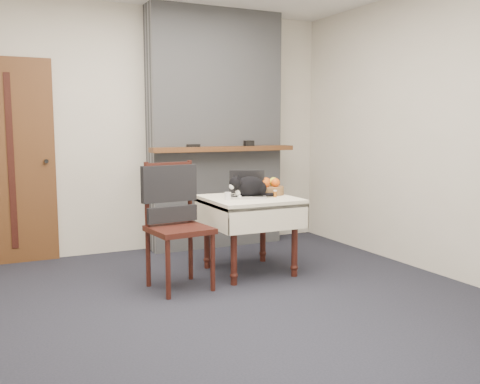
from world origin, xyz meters
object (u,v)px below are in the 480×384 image
object	(u,v)px
pill_bottle	(275,193)
chair	(174,207)
door	(11,162)
side_table	(250,209)
cat	(250,187)
fruit_basket	(269,188)
cream_jar	(228,196)
laptop	(247,190)

from	to	relation	value
pill_bottle	chair	xyz separation A→B (m)	(-0.97, 0.00, -0.06)
door	side_table	xyz separation A→B (m)	(1.93, -1.32, -0.41)
cat	fruit_basket	bearing A→B (deg)	17.23
cream_jar	chair	size ratio (longest dim) A/B	0.06
side_table	chair	distance (m)	0.77
pill_bottle	chair	size ratio (longest dim) A/B	0.06
cream_jar	chair	world-z (taller)	chair
side_table	fruit_basket	size ratio (longest dim) A/B	2.81
side_table	cream_jar	world-z (taller)	cream_jar
cream_jar	door	bearing A→B (deg)	140.81
side_table	laptop	bearing A→B (deg)	96.36
side_table	chair	bearing A→B (deg)	-173.11
fruit_basket	chair	bearing A→B (deg)	-169.74
chair	door	bearing A→B (deg)	123.35
door	cat	distance (m)	2.35
cat	chair	distance (m)	0.76
door	fruit_basket	bearing A→B (deg)	-29.31
laptop	chair	xyz separation A→B (m)	(-0.75, -0.13, -0.09)
laptop	chair	bearing A→B (deg)	-147.65
fruit_basket	chair	distance (m)	1.03
pill_bottle	fruit_basket	xyz separation A→B (m)	(0.04, 0.18, 0.03)
door	pill_bottle	bearing A→B (deg)	-33.32
door	fruit_basket	distance (m)	2.51
cat	cream_jar	xyz separation A→B (m)	(-0.24, -0.04, -0.06)
chair	side_table	bearing A→B (deg)	0.42
cream_jar	laptop	bearing A→B (deg)	21.85
side_table	laptop	size ratio (longest dim) A/B	1.92
door	side_table	distance (m)	2.37
side_table	cream_jar	size ratio (longest dim) A/B	11.83
cream_jar	chair	bearing A→B (deg)	-176.31
door	cat	size ratio (longest dim) A/B	4.34
pill_bottle	fruit_basket	size ratio (longest dim) A/B	0.24
cat	fruit_basket	distance (m)	0.28
cream_jar	pill_bottle	distance (m)	0.46
door	cream_jar	xyz separation A→B (m)	(1.68, -1.37, -0.27)
pill_bottle	fruit_basket	bearing A→B (deg)	78.52
door	cat	xyz separation A→B (m)	(1.92, -1.34, -0.21)
cream_jar	pill_bottle	size ratio (longest dim) A/B	1.00
fruit_basket	chair	world-z (taller)	chair
laptop	cream_jar	world-z (taller)	laptop
door	cream_jar	world-z (taller)	door
pill_bottle	cat	bearing A→B (deg)	162.20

